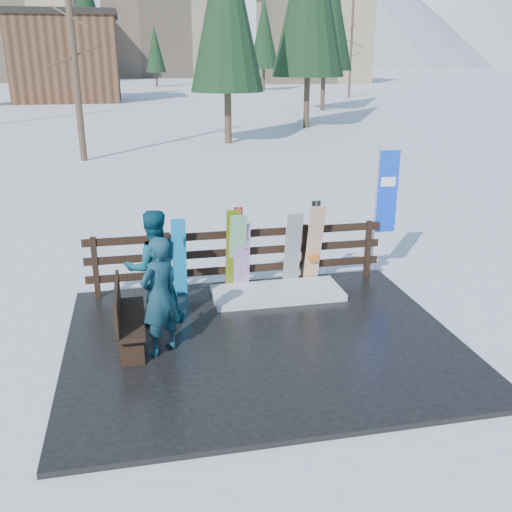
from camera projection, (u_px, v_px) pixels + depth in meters
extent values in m
plane|color=white|center=(263.00, 343.00, 8.91)|extent=(700.00, 700.00, 0.00)
cube|color=black|center=(263.00, 341.00, 8.90)|extent=(6.00, 5.00, 0.08)
cube|color=black|center=(96.00, 268.00, 10.23)|extent=(0.10, 0.10, 1.15)
cube|color=black|center=(168.00, 263.00, 10.48)|extent=(0.10, 0.10, 1.15)
cube|color=black|center=(238.00, 258.00, 10.73)|extent=(0.10, 0.10, 1.15)
cube|color=black|center=(304.00, 254.00, 10.98)|extent=(0.10, 0.10, 1.15)
cube|color=black|center=(368.00, 249.00, 11.23)|extent=(0.10, 0.10, 1.15)
cube|color=black|center=(238.00, 269.00, 10.80)|extent=(5.60, 0.05, 0.14)
cube|color=black|center=(238.00, 252.00, 10.69)|extent=(5.60, 0.05, 0.14)
cube|color=black|center=(238.00, 234.00, 10.57)|extent=(5.60, 0.05, 0.14)
cube|color=white|center=(277.00, 293.00, 10.46)|extent=(2.36, 1.00, 0.12)
cube|color=black|center=(131.00, 319.00, 8.53)|extent=(0.40, 1.50, 0.06)
cube|color=black|center=(132.00, 351.00, 8.05)|extent=(0.34, 0.06, 0.45)
cube|color=black|center=(132.00, 315.00, 9.16)|extent=(0.34, 0.06, 0.45)
cube|color=black|center=(117.00, 303.00, 8.41)|extent=(0.05, 1.50, 0.50)
cube|color=#158CD2|center=(179.00, 257.00, 10.26)|extent=(0.26, 0.22, 1.49)
cube|color=silver|center=(237.00, 252.00, 10.45)|extent=(0.30, 0.46, 1.53)
cube|color=#ACD005|center=(233.00, 251.00, 10.42)|extent=(0.26, 0.34, 1.61)
cube|color=white|center=(242.00, 257.00, 10.50)|extent=(0.30, 0.24, 1.34)
cube|color=black|center=(293.00, 250.00, 10.67)|extent=(0.30, 0.30, 1.47)
cube|color=silver|center=(314.00, 245.00, 10.72)|extent=(0.29, 0.42, 1.61)
cube|color=#B11534|center=(235.00, 249.00, 10.50)|extent=(0.07, 0.24, 1.63)
cube|color=#B11534|center=(240.00, 248.00, 10.51)|extent=(0.07, 0.24, 1.63)
cube|color=black|center=(311.00, 243.00, 10.77)|extent=(0.08, 0.28, 1.68)
cube|color=black|center=(315.00, 242.00, 10.79)|extent=(0.08, 0.28, 1.68)
cylinder|color=silver|center=(375.00, 213.00, 11.06)|extent=(0.04, 0.04, 2.60)
cube|color=#0D3FED|center=(387.00, 192.00, 10.97)|extent=(0.42, 0.02, 1.60)
imported|color=#175054|center=(159.00, 296.00, 8.21)|extent=(0.78, 0.75, 1.79)
imported|color=#0D4658|center=(154.00, 267.00, 9.17)|extent=(1.03, 0.86, 1.91)
cube|color=tan|center=(14.00, 30.00, 103.39)|extent=(22.00, 14.00, 18.00)
cube|color=gray|center=(164.00, 26.00, 126.62)|extent=(26.00, 16.00, 22.00)
cube|color=tan|center=(313.00, 41.00, 100.21)|extent=(18.00, 12.00, 14.00)
cube|color=brown|center=(66.00, 60.00, 56.90)|extent=(10.00, 8.00, 8.00)
cube|color=black|center=(62.00, 14.00, 55.48)|extent=(10.50, 8.40, 0.60)
cylinder|color=#382B1E|center=(71.00, 28.00, 23.02)|extent=(0.28, 0.28, 10.71)
cone|color=black|center=(227.00, 37.00, 28.12)|extent=(3.74, 3.74, 10.40)
cone|color=black|center=(309.00, 23.00, 34.48)|extent=(4.49, 4.49, 12.46)
cone|color=black|center=(325.00, 29.00, 46.47)|extent=(4.64, 4.64, 12.89)
cylinder|color=#382B1E|center=(351.00, 46.00, 62.22)|extent=(0.28, 0.28, 10.78)
cone|color=black|center=(88.00, 33.00, 61.02)|extent=(4.81, 4.81, 13.37)
cone|color=black|center=(264.00, 47.00, 76.71)|extent=(4.04, 4.04, 11.23)
cone|color=black|center=(155.00, 58.00, 86.49)|extent=(3.04, 3.04, 8.43)
cone|color=white|center=(440.00, 3.00, 337.17)|extent=(180.00, 180.00, 70.00)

